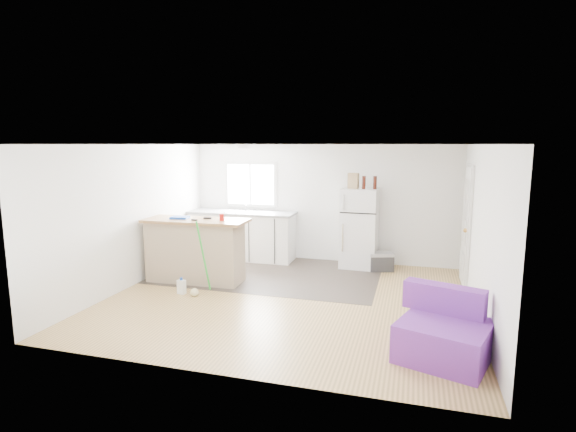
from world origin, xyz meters
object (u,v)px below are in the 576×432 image
at_px(red_cup, 222,217).
at_px(cardboard_box, 353,181).
at_px(cleaner_jug, 182,287).
at_px(bottle_right, 375,183).
at_px(refrigerator, 359,228).
at_px(purple_seat, 444,334).
at_px(bottle_left, 364,182).
at_px(peninsula, 195,250).
at_px(kitchen_cabinets, 242,235).
at_px(cooler, 381,261).
at_px(mop, 197,281).
at_px(blue_tray, 180,218).

bearing_deg(red_cup, cardboard_box, 40.38).
bearing_deg(cleaner_jug, bottle_right, 51.70).
distance_m(refrigerator, purple_seat, 3.88).
relative_size(bottle_left, bottle_right, 1.00).
relative_size(peninsula, bottle_right, 7.33).
distance_m(purple_seat, bottle_left, 4.00).
distance_m(red_cup, bottle_right, 2.99).
relative_size(kitchen_cabinets, bottle_left, 9.03).
bearing_deg(bottle_right, cooler, -31.81).
distance_m(peninsula, cleaner_jug, 0.83).
xyz_separation_m(kitchen_cabinets, cardboard_box, (2.32, -0.04, 1.19)).
distance_m(purple_seat, mop, 3.85).
relative_size(peninsula, cleaner_jug, 6.67).
xyz_separation_m(purple_seat, blue_tray, (-4.33, 1.83, 0.85)).
xyz_separation_m(kitchen_cabinets, purple_seat, (3.86, -3.58, -0.23)).
xyz_separation_m(red_cup, blue_tray, (-0.80, -0.01, -0.04)).
distance_m(mop, bottle_right, 3.78).
bearing_deg(red_cup, bottle_left, 36.95).
bearing_deg(cardboard_box, purple_seat, -66.55).
bearing_deg(cooler, blue_tray, -172.68).
relative_size(red_cup, blue_tray, 0.40).
height_order(purple_seat, blue_tray, blue_tray).
height_order(kitchen_cabinets, red_cup, kitchen_cabinets).
relative_size(purple_seat, bottle_right, 4.64).
xyz_separation_m(kitchen_cabinets, peninsula, (-0.20, -1.73, 0.05)).
bearing_deg(red_cup, peninsula, 179.20).
relative_size(purple_seat, red_cup, 9.67).
xyz_separation_m(blue_tray, bottle_right, (3.21, 1.70, 0.55)).
xyz_separation_m(peninsula, cardboard_box, (2.52, 1.69, 1.14)).
distance_m(kitchen_cabinets, cooler, 2.93).
distance_m(refrigerator, bottle_left, 0.91).
height_order(cooler, red_cup, red_cup).
bearing_deg(cleaner_jug, red_cup, 70.25).
height_order(cardboard_box, bottle_left, cardboard_box).
xyz_separation_m(refrigerator, bottle_left, (0.07, -0.08, 0.90)).
xyz_separation_m(cooler, bottle_left, (-0.37, 0.07, 1.50)).
relative_size(kitchen_cabinets, refrigerator, 1.45).
bearing_deg(mop, peninsula, 131.03).
bearing_deg(peninsula, kitchen_cabinets, 81.75).
xyz_separation_m(peninsula, cleaner_jug, (0.10, -0.70, -0.44)).
bearing_deg(red_cup, blue_tray, -179.41).
bearing_deg(mop, cardboard_box, 60.58).
bearing_deg(cardboard_box, mop, -131.75).
distance_m(refrigerator, cleaner_jug, 3.59).
distance_m(kitchen_cabinets, purple_seat, 5.27).
bearing_deg(peninsula, refrigerator, 31.41).
xyz_separation_m(kitchen_cabinets, blue_tray, (-0.47, -1.74, 0.62)).
height_order(refrigerator, cooler, refrigerator).
height_order(kitchen_cabinets, cooler, kitchen_cabinets).
distance_m(cleaner_jug, red_cup, 1.33).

